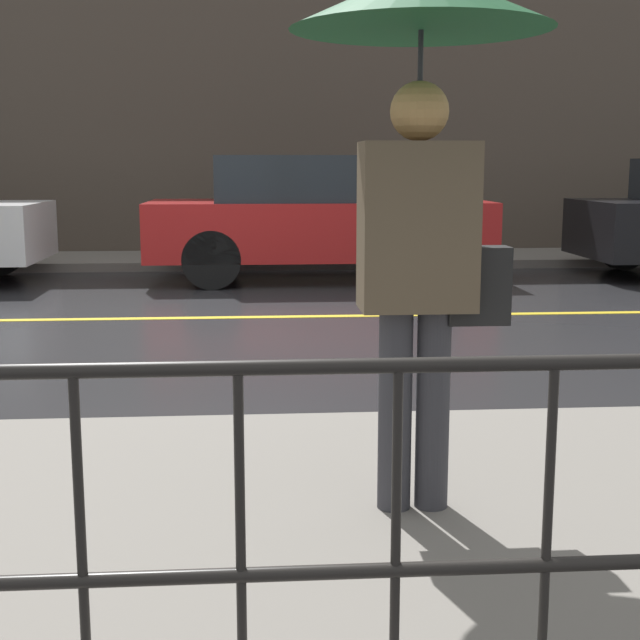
% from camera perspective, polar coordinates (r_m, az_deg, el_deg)
% --- Properties ---
extents(ground_plane, '(80.00, 80.00, 0.00)m').
position_cam_1_polar(ground_plane, '(8.74, -6.87, 0.14)').
color(ground_plane, '#262628').
extents(sidewalk_near, '(28.00, 3.03, 0.12)m').
position_cam_1_polar(sidewalk_near, '(3.54, -10.77, -13.81)').
color(sidewalk_near, slate).
rests_on(sidewalk_near, ground_plane).
extents(sidewalk_far, '(28.00, 1.81, 0.12)m').
position_cam_1_polar(sidewalk_far, '(13.47, -6.00, 3.85)').
color(sidewalk_far, slate).
rests_on(sidewalk_far, ground_plane).
extents(lane_marking, '(25.20, 0.12, 0.01)m').
position_cam_1_polar(lane_marking, '(8.74, -6.87, 0.16)').
color(lane_marking, gold).
rests_on(lane_marking, ground_plane).
extents(building_storefront, '(28.00, 0.30, 5.18)m').
position_cam_1_polar(building_storefront, '(14.49, -6.06, 14.27)').
color(building_storefront, '#4C4238').
rests_on(building_storefront, ground_plane).
extents(railing_foreground, '(12.00, 0.04, 0.92)m').
position_cam_1_polar(railing_foreground, '(2.14, -15.14, -11.55)').
color(railing_foreground, black).
rests_on(railing_foreground, sidewalk_near).
extents(pedestrian, '(0.97, 0.97, 2.06)m').
position_cam_1_polar(pedestrian, '(3.42, 6.51, 13.87)').
color(pedestrian, '#333338').
rests_on(pedestrian, sidewalk_near).
extents(car_red, '(4.31, 1.71, 1.59)m').
position_cam_1_polar(car_red, '(11.45, -0.32, 6.59)').
color(car_red, maroon).
rests_on(car_red, ground_plane).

